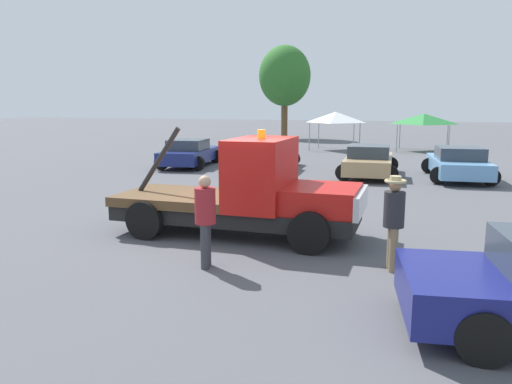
# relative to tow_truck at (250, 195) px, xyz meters

# --- Properties ---
(ground_plane) EXTENTS (160.00, 160.00, 0.00)m
(ground_plane) POSITION_rel_tow_truck_xyz_m (-0.36, -0.01, -0.96)
(ground_plane) COLOR #545459
(tow_truck) EXTENTS (5.82, 2.36, 2.51)m
(tow_truck) POSITION_rel_tow_truck_xyz_m (0.00, 0.00, 0.00)
(tow_truck) COLOR black
(tow_truck) RESTS_ON ground
(person_near_truck) EXTENTS (0.39, 0.39, 1.77)m
(person_near_truck) POSITION_rel_tow_truck_xyz_m (3.31, -1.45, 0.08)
(person_near_truck) COLOR #847051
(person_near_truck) RESTS_ON ground
(person_at_hood) EXTENTS (0.39, 0.39, 1.75)m
(person_at_hood) POSITION_rel_tow_truck_xyz_m (-0.02, -2.42, 0.05)
(person_at_hood) COLOR #38383D
(person_at_hood) RESTS_ON ground
(parked_car_navy) EXTENTS (2.87, 4.81, 1.34)m
(parked_car_navy) POSITION_rel_tow_truck_xyz_m (-7.26, 11.32, -0.31)
(parked_car_navy) COLOR navy
(parked_car_navy) RESTS_ON ground
(parked_car_silver) EXTENTS (2.77, 4.92, 1.34)m
(parked_car_silver) POSITION_rel_tow_truck_xyz_m (-3.29, 11.54, -0.31)
(parked_car_silver) COLOR #B7B7BC
(parked_car_silver) RESTS_ON ground
(parked_car_tan) EXTENTS (2.65, 4.76, 1.34)m
(parked_car_tan) POSITION_rel_tow_truck_xyz_m (1.46, 10.75, -0.31)
(parked_car_tan) COLOR tan
(parked_car_tan) RESTS_ON ground
(parked_car_skyblue) EXTENTS (2.89, 4.87, 1.34)m
(parked_car_skyblue) POSITION_rel_tow_truck_xyz_m (5.00, 11.10, -0.31)
(parked_car_skyblue) COLOR #669ED1
(parked_car_skyblue) RESTS_ON ground
(canopy_tent_white) EXTENTS (2.92, 2.92, 2.51)m
(canopy_tent_white) POSITION_rel_tow_truck_xyz_m (-2.12, 22.55, 1.19)
(canopy_tent_white) COLOR #9E9EA3
(canopy_tent_white) RESTS_ON ground
(canopy_tent_green) EXTENTS (3.15, 3.15, 2.41)m
(canopy_tent_green) POSITION_rel_tow_truck_xyz_m (3.42, 23.56, 1.11)
(canopy_tent_green) COLOR #9E9EA3
(canopy_tent_green) RESTS_ON ground
(tree_left) EXTENTS (4.51, 4.51, 8.05)m
(tree_left) POSITION_rel_tow_truck_xyz_m (-8.43, 32.27, 4.44)
(tree_left) COLOR brown
(tree_left) RESTS_ON ground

